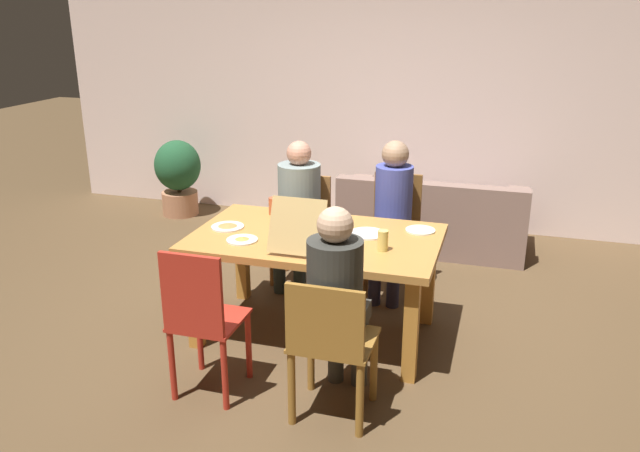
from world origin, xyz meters
name	(u,v)px	position (x,y,z in m)	size (l,w,h in m)	color
ground_plane	(316,333)	(0.00, 0.00, 0.00)	(20.00, 20.00, 0.00)	brown
back_wall	(393,89)	(0.00, 2.71, 1.42)	(7.57, 0.12, 2.85)	#F3D8CF
dining_table	(316,249)	(0.00, 0.00, 0.65)	(1.69, 1.02, 0.75)	#BC7F3B
chair_0	(330,344)	(0.37, -0.94, 0.49)	(0.45, 0.42, 0.88)	olive
person_0	(338,293)	(0.37, -0.80, 0.73)	(0.31, 0.52, 1.25)	#3F3E37
chair_1	(394,230)	(0.37, 0.97, 0.50)	(0.41, 0.42, 0.95)	brown
person_1	(392,208)	(0.37, 0.83, 0.74)	(0.30, 0.49, 1.26)	#2B2C49
chair_2	(303,224)	(-0.41, 0.93, 0.48)	(0.46, 0.38, 0.89)	#946130
person_2	(298,202)	(-0.41, 0.81, 0.72)	(0.35, 0.50, 1.22)	#2E3D40
chair_3	(202,317)	(-0.41, -0.94, 0.53)	(0.39, 0.41, 0.96)	red
pizza_box_0	(307,236)	(-0.01, -0.17, 0.81)	(0.36, 0.50, 0.36)	tan
plate_0	(367,234)	(0.33, 0.12, 0.76)	(0.25, 0.25, 0.01)	white
plate_1	(228,226)	(-0.65, -0.02, 0.76)	(0.23, 0.23, 0.03)	white
plate_2	(420,230)	(0.67, 0.30, 0.76)	(0.21, 0.21, 0.01)	white
plate_3	(242,240)	(-0.44, -0.24, 0.76)	(0.21, 0.21, 0.03)	white
drinking_glass_0	(273,206)	(-0.44, 0.36, 0.82)	(0.07, 0.07, 0.13)	#B9502E
drinking_glass_1	(383,241)	(0.49, -0.15, 0.82)	(0.07, 0.07, 0.14)	#DDC967
couch	(432,221)	(0.57, 1.98, 0.27)	(1.75, 0.78, 0.72)	#886C60
potted_plant	(178,174)	(-2.29, 2.22, 0.47)	(0.51, 0.51, 0.85)	#B77A56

